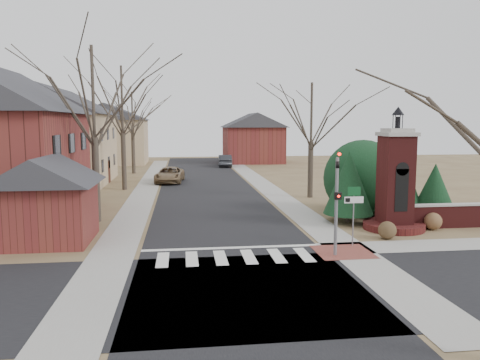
{
  "coord_description": "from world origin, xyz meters",
  "views": [
    {
      "loc": [
        -2.16,
        -18.2,
        5.64
      ],
      "look_at": [
        0.88,
        6.0,
        2.64
      ],
      "focal_mm": 35.0,
      "sensor_mm": 36.0,
      "label": 1
    }
  ],
  "objects": [
    {
      "name": "house_stucco_left",
      "position": [
        -13.5,
        27.0,
        4.59
      ],
      "size": [
        9.8,
        12.8,
        9.28
      ],
      "color": "tan",
      "rests_on": "ground"
    },
    {
      "name": "brick_gate_monument",
      "position": [
        9.0,
        4.99,
        2.17
      ],
      "size": [
        3.2,
        3.2,
        6.47
      ],
      "color": "#511817",
      "rests_on": "ground"
    },
    {
      "name": "evergreen_mid",
      "position": [
        10.5,
        8.2,
        2.6
      ],
      "size": [
        3.4,
        3.4,
        4.7
      ],
      "color": "#473D33",
      "rests_on": "ground"
    },
    {
      "name": "pickup_truck",
      "position": [
        -3.31,
        26.32,
        0.73
      ],
      "size": [
        2.94,
        5.47,
        1.46
      ],
      "primitive_type": "imported",
      "rotation": [
        0.0,
        0.0,
        -0.1
      ],
      "color": "olive",
      "rests_on": "ground"
    },
    {
      "name": "evergreen_near",
      "position": [
        7.2,
        7.0,
        2.3
      ],
      "size": [
        2.8,
        2.8,
        4.1
      ],
      "color": "#473D33",
      "rests_on": "ground"
    },
    {
      "name": "sidewalk_right_main",
      "position": [
        5.2,
        22.0,
        0.01
      ],
      "size": [
        2.0,
        60.0,
        0.02
      ],
      "primitive_type": "cube",
      "color": "gray",
      "rests_on": "ground"
    },
    {
      "name": "main_street",
      "position": [
        0.0,
        22.0,
        0.01
      ],
      "size": [
        8.0,
        70.0,
        0.01
      ],
      "primitive_type": "cube",
      "color": "black",
      "rests_on": "ground"
    },
    {
      "name": "sidewalk_left",
      "position": [
        -5.2,
        22.0,
        0.01
      ],
      "size": [
        2.0,
        60.0,
        0.02
      ],
      "primitive_type": "cube",
      "color": "gray",
      "rests_on": "ground"
    },
    {
      "name": "stop_bar",
      "position": [
        0.0,
        2.3,
        0.01
      ],
      "size": [
        8.0,
        0.35,
        0.02
      ],
      "primitive_type": "cube",
      "color": "silver",
      "rests_on": "ground"
    },
    {
      "name": "garage_left",
      "position": [
        -8.52,
        4.49,
        2.24
      ],
      "size": [
        4.8,
        4.8,
        4.29
      ],
      "color": "maroon",
      "rests_on": "ground"
    },
    {
      "name": "bare_tree_3",
      "position": [
        7.5,
        16.0,
        6.69
      ],
      "size": [
        7.0,
        7.0,
        9.7
      ],
      "color": "#473D33",
      "rests_on": "ground"
    },
    {
      "name": "distant_car",
      "position": [
        3.4,
        41.88,
        0.76
      ],
      "size": [
        1.79,
        4.7,
        1.53
      ],
      "primitive_type": "imported",
      "rotation": [
        0.0,
        0.0,
        3.1
      ],
      "color": "#2C2E33",
      "rests_on": "ground"
    },
    {
      "name": "dry_shrub_right",
      "position": [
        11.0,
        4.6,
        0.46
      ],
      "size": [
        0.92,
        0.92,
        0.92
      ],
      "primitive_type": "sphere",
      "color": "brown",
      "rests_on": "ground"
    },
    {
      "name": "traffic_signal_pole",
      "position": [
        4.3,
        0.57,
        2.59
      ],
      "size": [
        0.28,
        0.41,
        4.5
      ],
      "color": "slate",
      "rests_on": "ground"
    },
    {
      "name": "house_distant_right",
      "position": [
        7.99,
        47.99,
        3.65
      ],
      "size": [
        8.8,
        8.8,
        7.3
      ],
      "color": "maroon",
      "rests_on": "ground"
    },
    {
      "name": "crosswalk_zone",
      "position": [
        0.0,
        0.8,
        0.01
      ],
      "size": [
        8.0,
        2.2,
        0.02
      ],
      "primitive_type": "cube",
      "color": "silver",
      "rests_on": "ground"
    },
    {
      "name": "evergreen_mass",
      "position": [
        9.0,
        9.5,
        2.4
      ],
      "size": [
        4.8,
        4.8,
        4.8
      ],
      "primitive_type": "sphere",
      "color": "black",
      "rests_on": "ground"
    },
    {
      "name": "cross_street",
      "position": [
        0.0,
        -3.0,
        0.01
      ],
      "size": [
        120.0,
        8.0,
        0.01
      ],
      "primitive_type": "cube",
      "color": "black",
      "rests_on": "ground"
    },
    {
      "name": "sign_post",
      "position": [
        5.59,
        1.99,
        1.95
      ],
      "size": [
        0.9,
        0.07,
        2.75
      ],
      "color": "slate",
      "rests_on": "ground"
    },
    {
      "name": "bare_tree_0",
      "position": [
        -7.0,
        9.0,
        7.7
      ],
      "size": [
        8.05,
        8.05,
        11.15
      ],
      "color": "#473D33",
      "rests_on": "ground"
    },
    {
      "name": "bare_tree_2",
      "position": [
        -7.5,
        35.0,
        7.03
      ],
      "size": [
        7.35,
        7.35,
        10.19
      ],
      "color": "#473D33",
      "rests_on": "ground"
    },
    {
      "name": "ground",
      "position": [
        0.0,
        0.0,
        0.0
      ],
      "size": [
        120.0,
        120.0,
        0.0
      ],
      "primitive_type": "plane",
      "color": "brown",
      "rests_on": "ground"
    },
    {
      "name": "bare_tree_1",
      "position": [
        -7.0,
        22.0,
        8.03
      ],
      "size": [
        8.4,
        8.4,
        11.64
      ],
      "color": "#473D33",
      "rests_on": "ground"
    },
    {
      "name": "evergreen_far",
      "position": [
        12.5,
        7.2,
        1.9
      ],
      "size": [
        2.4,
        2.4,
        3.3
      ],
      "color": "#473D33",
      "rests_on": "ground"
    },
    {
      "name": "brick_garden_wall",
      "position": [
        13.5,
        5.0,
        0.66
      ],
      "size": [
        7.5,
        0.5,
        1.3
      ],
      "color": "#511817",
      "rests_on": "ground"
    },
    {
      "name": "curb_apron",
      "position": [
        4.8,
        1.0,
        0.01
      ],
      "size": [
        2.4,
        2.4,
        0.02
      ],
      "primitive_type": "cube",
      "color": "brown",
      "rests_on": "ground"
    },
    {
      "name": "dry_shrub_left",
      "position": [
        7.73,
        3.0,
        0.44
      ],
      "size": [
        0.88,
        0.88,
        0.88
      ],
      "primitive_type": "sphere",
      "color": "brown",
      "rests_on": "ground"
    },
    {
      "name": "house_distant_left",
      "position": [
        -12.01,
        48.0,
        4.25
      ],
      "size": [
        10.8,
        8.8,
        8.53
      ],
      "color": "tan",
      "rests_on": "ground"
    }
  ]
}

